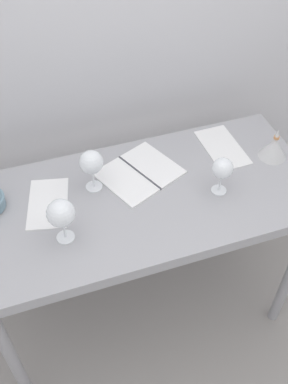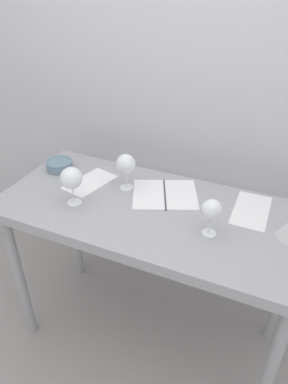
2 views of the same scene
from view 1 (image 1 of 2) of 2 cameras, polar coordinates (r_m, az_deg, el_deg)
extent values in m
plane|color=gray|center=(2.47, -0.12, -14.86)|extent=(6.00, 6.00, 0.00)
cube|color=#BBBBC0|center=(1.88, -5.25, 18.77)|extent=(3.80, 0.04, 2.60)
cube|color=#9C9CA1|center=(1.75, -0.16, -0.69)|extent=(1.40, 0.64, 0.04)
cube|color=#9C9CA1|center=(1.56, 3.71, -9.09)|extent=(1.40, 0.01, 0.05)
cylinder|color=#9C9CA1|center=(1.95, -16.67, -19.73)|extent=(0.05, 0.05, 0.86)
cylinder|color=#9C9CA1|center=(2.44, 12.22, -0.20)|extent=(0.05, 0.05, 0.86)
cylinder|color=white|center=(1.62, -10.05, -5.73)|extent=(0.07, 0.07, 0.00)
cylinder|color=white|center=(1.58, -10.25, -4.73)|extent=(0.01, 0.01, 0.09)
sphere|color=white|center=(1.52, -10.67, -2.69)|extent=(0.10, 0.10, 0.10)
cylinder|color=maroon|center=(1.53, -10.58, -3.12)|extent=(0.07, 0.07, 0.03)
cylinder|color=white|center=(1.77, -6.44, 0.70)|extent=(0.07, 0.07, 0.00)
cylinder|color=white|center=(1.74, -6.57, 1.78)|extent=(0.01, 0.01, 0.09)
sphere|color=white|center=(1.68, -6.80, 3.84)|extent=(0.09, 0.09, 0.09)
cylinder|color=maroon|center=(1.69, -6.76, 3.44)|extent=(0.07, 0.07, 0.02)
cylinder|color=white|center=(1.77, 9.61, 0.23)|extent=(0.06, 0.06, 0.00)
cylinder|color=white|center=(1.74, 9.78, 1.22)|extent=(0.01, 0.01, 0.08)
sphere|color=white|center=(1.69, 10.09, 3.04)|extent=(0.08, 0.08, 0.08)
cylinder|color=maroon|center=(1.70, 10.03, 2.69)|extent=(0.06, 0.06, 0.02)
cube|color=white|center=(1.78, -2.43, 1.37)|extent=(0.24, 0.30, 0.01)
cube|color=white|center=(1.85, 1.11, 3.56)|extent=(0.24, 0.30, 0.01)
cube|color=#3F3F47|center=(1.82, -0.62, 2.48)|extent=(0.11, 0.24, 0.01)
cube|color=white|center=(1.74, -12.26, -1.39)|extent=(0.20, 0.29, 0.00)
cube|color=white|center=(1.97, 10.06, 5.71)|extent=(0.15, 0.28, 0.00)
cone|color=silver|center=(1.95, 16.38, 5.53)|extent=(0.12, 0.12, 0.10)
cylinder|color=#C17F4C|center=(1.91, 16.71, 6.75)|extent=(0.02, 0.02, 0.01)
cone|color=silver|center=(1.90, 16.86, 7.31)|extent=(0.02, 0.02, 0.04)
camera|label=2|loc=(0.95, 65.05, -4.58)|focal=33.00mm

